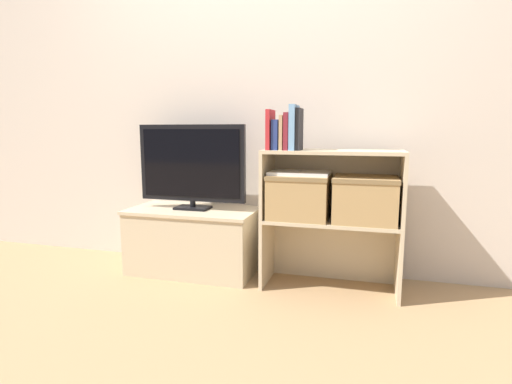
% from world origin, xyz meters
% --- Properties ---
extents(ground_plane, '(16.00, 16.00, 0.00)m').
position_xyz_m(ground_plane, '(0.00, 0.00, 0.00)').
color(ground_plane, '#A37F56').
extents(wall_back, '(10.00, 0.05, 2.40)m').
position_xyz_m(wall_back, '(0.00, 0.46, 1.20)').
color(wall_back, beige).
rests_on(wall_back, ground_plane).
extents(tv_stand, '(0.84, 0.44, 0.42)m').
position_xyz_m(tv_stand, '(-0.44, 0.21, 0.21)').
color(tv_stand, '#CCB793').
rests_on(tv_stand, ground_plane).
extents(tv, '(0.72, 0.14, 0.55)m').
position_xyz_m(tv, '(-0.44, 0.21, 0.71)').
color(tv, black).
rests_on(tv, tv_stand).
extents(bookshelf_lower_tier, '(0.79, 0.34, 0.42)m').
position_xyz_m(bookshelf_lower_tier, '(0.46, 0.23, 0.27)').
color(bookshelf_lower_tier, '#CCB793').
rests_on(bookshelf_lower_tier, ground_plane).
extents(bookshelf_upper_tier, '(0.79, 0.34, 0.40)m').
position_xyz_m(bookshelf_upper_tier, '(0.46, 0.23, 0.68)').
color(bookshelf_upper_tier, '#CCB793').
rests_on(bookshelf_upper_tier, bookshelf_lower_tier).
extents(book_crimson, '(0.02, 0.15, 0.23)m').
position_xyz_m(book_crimson, '(0.10, 0.10, 0.93)').
color(book_crimson, '#B22328').
rests_on(book_crimson, bookshelf_upper_tier).
extents(book_navy, '(0.04, 0.13, 0.17)m').
position_xyz_m(book_navy, '(0.14, 0.10, 0.91)').
color(book_navy, navy).
rests_on(book_navy, bookshelf_upper_tier).
extents(book_tan, '(0.02, 0.13, 0.20)m').
position_xyz_m(book_tan, '(0.18, 0.10, 0.92)').
color(book_tan, tan).
rests_on(book_tan, bookshelf_upper_tier).
extents(book_maroon, '(0.03, 0.13, 0.21)m').
position_xyz_m(book_maroon, '(0.21, 0.10, 0.93)').
color(book_maroon, maroon).
rests_on(book_maroon, bookshelf_upper_tier).
extents(book_skyblue, '(0.03, 0.16, 0.25)m').
position_xyz_m(book_skyblue, '(0.24, 0.10, 0.95)').
color(book_skyblue, '#709ECC').
rests_on(book_skyblue, bookshelf_upper_tier).
extents(book_charcoal, '(0.02, 0.14, 0.23)m').
position_xyz_m(book_charcoal, '(0.27, 0.10, 0.94)').
color(book_charcoal, '#232328').
rests_on(book_charcoal, bookshelf_upper_tier).
extents(storage_basket_left, '(0.35, 0.31, 0.26)m').
position_xyz_m(storage_basket_left, '(0.27, 0.15, 0.56)').
color(storage_basket_left, tan).
rests_on(storage_basket_left, bookshelf_lower_tier).
extents(storage_basket_right, '(0.35, 0.31, 0.26)m').
position_xyz_m(storage_basket_right, '(0.64, 0.15, 0.56)').
color(storage_basket_right, tan).
rests_on(storage_basket_right, bookshelf_lower_tier).
extents(laptop, '(0.34, 0.23, 0.02)m').
position_xyz_m(laptop, '(0.27, 0.15, 0.69)').
color(laptop, white).
rests_on(laptop, storage_basket_left).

